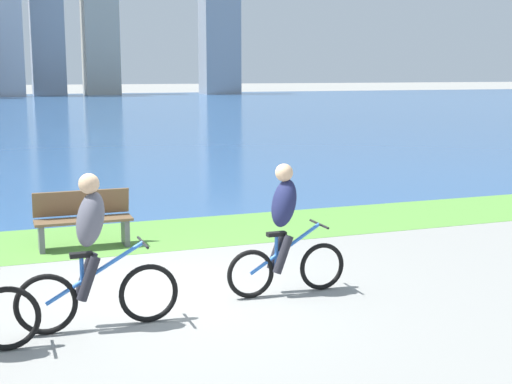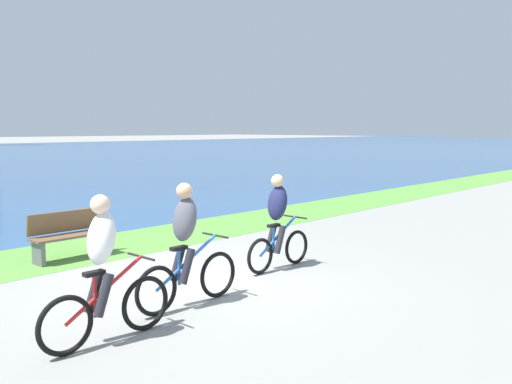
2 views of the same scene
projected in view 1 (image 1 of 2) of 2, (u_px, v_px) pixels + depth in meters
ground_plane at (165, 292)px, 8.99m from camera, size 300.00×300.00×0.00m
grass_strip_bayside at (121, 238)px, 11.93m from camera, size 120.00×2.37×0.01m
bay_water_surface at (19, 111)px, 49.99m from camera, size 300.00×80.02×0.00m
cyclist_lead at (285, 229)px, 8.79m from camera, size 1.58×0.52×1.65m
cyclist_trailing at (93, 253)px, 7.59m from camera, size 1.76×0.52×1.71m
bench_far_along_path at (83, 220)px, 11.22m from camera, size 1.50×0.47×0.90m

